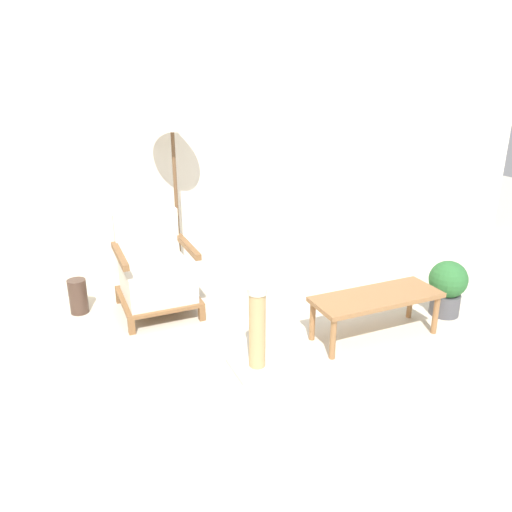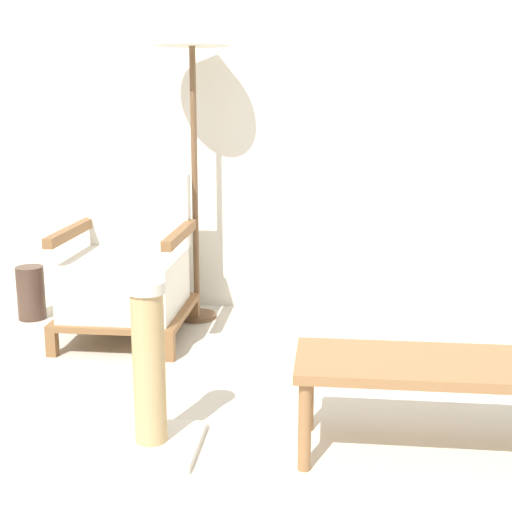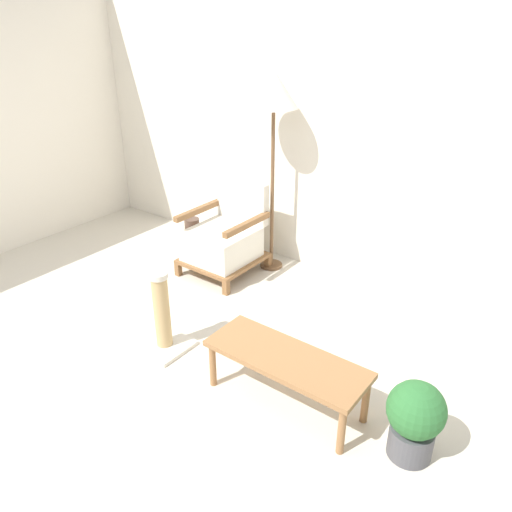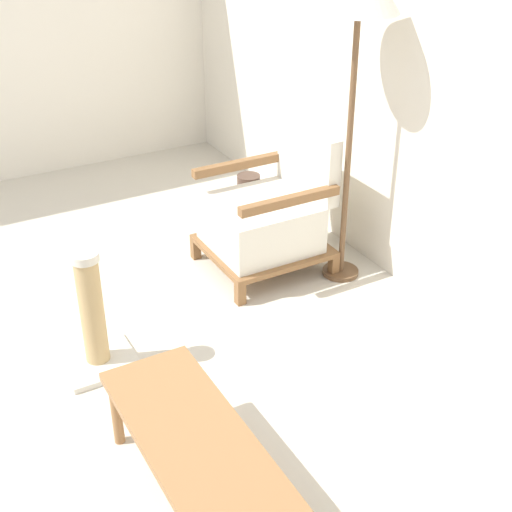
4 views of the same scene
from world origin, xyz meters
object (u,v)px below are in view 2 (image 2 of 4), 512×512
armchair (128,275)px  vase (31,293)px  coffee_table (444,373)px  floor_lamp (192,27)px  scratching_post (150,387)px

armchair → vase: 0.69m
armchair → vase: bearing=160.9°
coffee_table → armchair: bearing=141.9°
floor_lamp → scratching_post: 2.01m
vase → floor_lamp: bearing=6.8°
coffee_table → floor_lamp: bearing=128.1°
vase → scratching_post: bearing=-53.2°
vase → coffee_table: bearing=-33.1°
armchair → floor_lamp: 1.31m
armchair → scratching_post: (0.42, -1.18, -0.10)m
coffee_table → vase: bearing=146.9°
armchair → coffee_table: size_ratio=0.81×
coffee_table → vase: 2.45m
armchair → scratching_post: 1.25m
floor_lamp → scratching_post: (0.12, -1.50, -1.34)m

